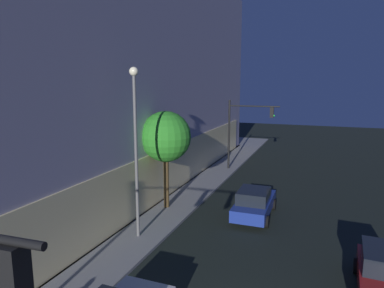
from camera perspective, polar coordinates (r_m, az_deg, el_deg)
name	(u,v)px	position (r m, az deg, el deg)	size (l,w,h in m)	color
modern_building	(31,56)	(34.38, -24.87, 12.96)	(37.92, 29.04, 20.75)	#4C4C51
traffic_light_far_corner	(244,124)	(31.58, 8.59, 3.26)	(0.37, 4.53, 6.31)	black
street_lamp_sidewalk	(136,134)	(17.37, -9.24, 1.60)	(0.44, 0.44, 8.59)	#5E5E5E
sidewalk_tree	(166,137)	(21.57, -4.33, 1.15)	(3.15, 3.15, 6.13)	#4A381E
car_blue	(254,203)	(21.52, 10.16, -9.45)	(4.77, 2.20, 1.74)	navy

